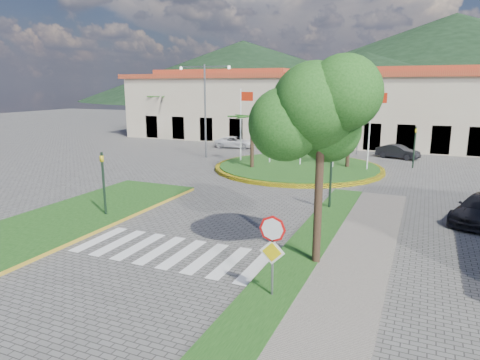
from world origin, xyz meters
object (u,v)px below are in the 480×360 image
at_px(deciduous_tree, 322,119).
at_px(car_dark_b, 398,152).
at_px(stop_sign, 272,244).
at_px(car_dark_a, 303,146).
at_px(white_van, 235,142).
at_px(roundabout_island, 298,167).

bearing_deg(deciduous_tree, car_dark_b, 87.46).
relative_size(stop_sign, car_dark_a, 0.74).
distance_m(white_van, car_dark_a, 7.24).
bearing_deg(car_dark_b, white_van, 106.68).
distance_m(stop_sign, white_van, 31.78).
bearing_deg(roundabout_island, deciduous_tree, -72.09).
relative_size(roundabout_island, deciduous_tree, 1.87).
relative_size(white_van, car_dark_a, 1.14).
bearing_deg(car_dark_a, deciduous_tree, -179.27).
relative_size(stop_sign, car_dark_b, 0.73).
xyz_separation_m(deciduous_tree, white_van, (-14.57, 25.48, -4.61)).
height_order(roundabout_island, stop_sign, roundabout_island).
height_order(roundabout_island, deciduous_tree, deciduous_tree).
height_order(deciduous_tree, car_dark_b, deciduous_tree).
distance_m(roundabout_island, deciduous_tree, 18.55).
distance_m(deciduous_tree, car_dark_a, 26.45).
bearing_deg(roundabout_island, stop_sign, -76.27).
bearing_deg(stop_sign, car_dark_b, 86.52).
relative_size(white_van, car_dark_b, 1.13).
bearing_deg(deciduous_tree, stop_sign, -101.18).
bearing_deg(stop_sign, car_dark_a, 103.53).
bearing_deg(white_van, deciduous_tree, -158.77).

